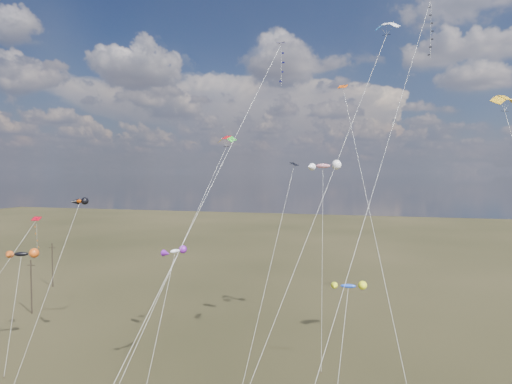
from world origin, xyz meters
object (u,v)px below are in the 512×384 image
(utility_pole_far, at_px, (52,265))
(novelty_black_orange, at_px, (21,254))
(utility_pole_near, at_px, (31,286))
(parafoil_yellow, at_px, (505,99))
(diamond_black_high, at_px, (424,45))

(utility_pole_far, relative_size, novelty_black_orange, 0.66)
(utility_pole_near, relative_size, parafoil_yellow, 0.28)
(utility_pole_near, bearing_deg, utility_pole_far, 119.74)
(utility_pole_far, xyz_separation_m, diamond_black_high, (61.76, -21.32, 29.22))
(utility_pole_near, distance_m, utility_pole_far, 16.12)
(parafoil_yellow, bearing_deg, utility_pole_far, 163.33)
(parafoil_yellow, relative_size, novelty_black_orange, 2.36)
(utility_pole_far, distance_m, parafoil_yellow, 75.99)
(diamond_black_high, xyz_separation_m, novelty_black_orange, (-43.37, -5.48, -21.71))
(diamond_black_high, xyz_separation_m, parafoil_yellow, (7.36, 0.63, -5.37))
(parafoil_yellow, bearing_deg, diamond_black_high, -175.09)
(diamond_black_high, height_order, novelty_black_orange, diamond_black_high)
(utility_pole_near, xyz_separation_m, parafoil_yellow, (61.11, -6.69, 23.85))
(diamond_black_high, relative_size, parafoil_yellow, 1.35)
(utility_pole_near, height_order, diamond_black_high, diamond_black_high)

